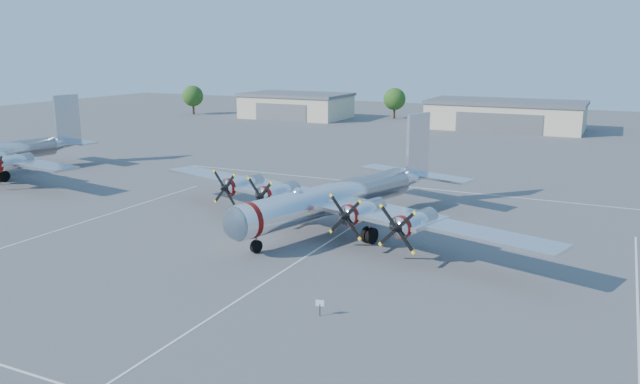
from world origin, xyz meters
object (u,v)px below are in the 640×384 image
at_px(hangar_center, 505,115).
at_px(info_placard, 320,305).
at_px(tree_far_west, 193,96).
at_px(tree_west, 395,99).
at_px(main_bomber_b29, 339,227).
at_px(hangar_west, 296,105).

relative_size(hangar_center, info_placard, 29.61).
distance_m(tree_far_west, info_placard, 116.05).
bearing_deg(tree_west, hangar_center, -17.82).
height_order(tree_west, main_bomber_b29, tree_west).
bearing_deg(tree_far_west, tree_west, 14.93).
distance_m(hangar_center, tree_west, 26.30).
bearing_deg(tree_west, main_bomber_b29, -73.88).
bearing_deg(hangar_west, tree_far_west, -170.99).
height_order(hangar_center, tree_far_west, tree_far_west).
distance_m(hangar_west, main_bomber_b29, 86.88).
bearing_deg(info_placard, hangar_west, 104.74).
bearing_deg(main_bomber_b29, hangar_center, 105.95).
relative_size(tree_far_west, tree_west, 1.00).
distance_m(hangar_west, tree_west, 21.61).
relative_size(tree_west, main_bomber_b29, 0.16).
height_order(hangar_center, tree_west, tree_west).
distance_m(tree_far_west, tree_west, 46.57).
bearing_deg(hangar_center, tree_far_west, -176.76).
distance_m(hangar_center, info_placard, 92.21).
bearing_deg(tree_far_west, info_placard, -49.39).
relative_size(tree_west, info_placard, 6.87).
xyz_separation_m(main_bomber_b29, info_placard, (6.53, -17.15, 0.68)).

